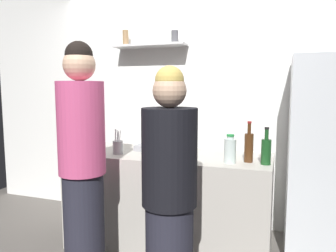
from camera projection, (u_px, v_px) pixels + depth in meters
name	position (u px, v px, depth m)	size (l,w,h in m)	color
back_wall_assembly	(170.00, 103.00, 3.61)	(4.80, 0.32, 2.60)	white
refrigerator	(330.00, 158.00, 2.76)	(0.67, 0.63, 1.74)	silver
counter	(168.00, 201.00, 2.94)	(1.80, 0.69, 0.88)	#B7B2A8
baking_pan	(155.00, 148.00, 3.05)	(0.34, 0.24, 0.05)	gray
utensil_holder	(118.00, 147.00, 2.88)	(0.09, 0.09, 0.22)	#B2B2B7
wine_bottle_amber_glass	(249.00, 146.00, 2.55)	(0.07, 0.07, 0.33)	#472814
wine_bottle_green_glass	(266.00, 151.00, 2.47)	(0.08, 0.08, 0.29)	#19471E
wine_bottle_dark_glass	(162.00, 142.00, 2.77)	(0.07, 0.07, 0.32)	black
wine_bottle_pale_glass	(77.00, 140.00, 2.95)	(0.08, 0.08, 0.30)	#B2BFB2
water_bottle_plastic	(230.00, 150.00, 2.52)	(0.09, 0.09, 0.23)	silver
person_blonde	(169.00, 199.00, 1.99)	(0.34, 0.34, 1.60)	#262633
person_pink_top	(82.00, 166.00, 2.36)	(0.34, 0.34, 1.80)	#262633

